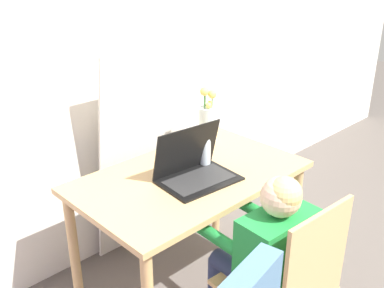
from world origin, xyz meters
TOP-DOWN VIEW (x-y plane):
  - wall_back at (0.00, 2.23)m, footprint 6.40×0.05m
  - dining_table at (-0.20, 1.56)m, footprint 1.14×0.69m
  - chair_occupied at (-0.26, 0.92)m, footprint 0.42×0.42m
  - person_seated at (-0.26, 1.04)m, footprint 0.36×0.44m
  - laptop at (-0.22, 1.52)m, footprint 0.39×0.29m
  - flower_vase at (0.17, 1.81)m, footprint 0.10×0.10m
  - water_bottle at (-0.07, 1.58)m, footprint 0.06×0.06m
  - cardboard_panel at (-0.10, 2.08)m, footprint 0.60×0.19m

SIDE VIEW (x-z plane):
  - chair_occupied at x=-0.26m, z-range 0.01..0.89m
  - person_seated at x=-0.26m, z-range 0.12..1.06m
  - dining_table at x=-0.20m, z-range 0.26..0.99m
  - cardboard_panel at x=-0.10m, z-range 0.00..1.27m
  - laptop at x=-0.22m, z-range 0.65..0.91m
  - water_bottle at x=-0.07m, z-range 0.71..0.93m
  - flower_vase at x=0.17m, z-range 0.68..1.01m
  - wall_back at x=0.00m, z-range 0.00..2.50m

